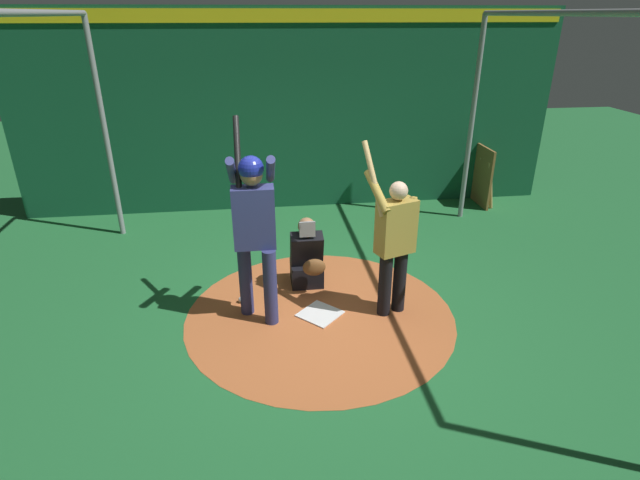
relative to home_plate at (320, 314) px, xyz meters
The scene contains 10 objects.
ground_plane 0.01m from the home_plate, ahead, with size 25.11×25.11×0.00m, color #216633.
dirt_circle 0.01m from the home_plate, ahead, with size 3.08×3.08×0.01m, color #B76033.
home_plate is the anchor object (origin of this frame).
batter 1.35m from the home_plate, 94.50° to the right, with size 0.68×0.49×2.21m.
catcher 0.80m from the home_plate, behind, with size 0.58×0.40×0.93m.
visitor 1.22m from the home_plate, 88.06° to the left, with size 0.53×0.59×1.96m.
back_wall 4.04m from the home_plate, behind, with size 0.23×9.11×3.30m.
cage_frame 2.21m from the home_plate, ahead, with size 5.55×5.66×3.21m.
bat_rack 4.85m from the home_plate, 135.52° to the left, with size 1.06×0.19×1.05m.
baseball_0 0.98m from the home_plate, 113.00° to the right, with size 0.07×0.07×0.07m, color white.
Camera 1 is at (4.83, -0.64, 3.17)m, focal length 27.90 mm.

